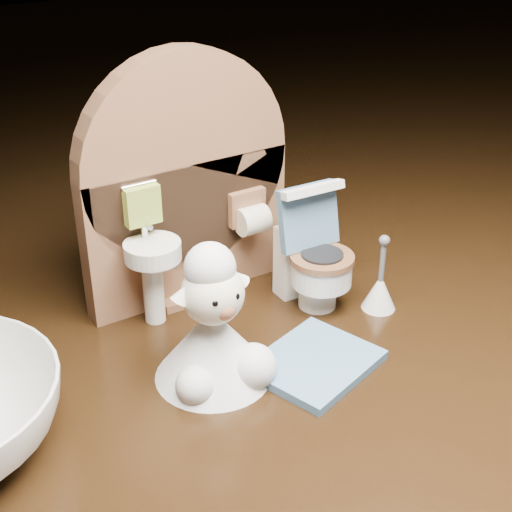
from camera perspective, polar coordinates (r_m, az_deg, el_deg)
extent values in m
cube|color=black|center=(0.43, -0.76, -12.22)|extent=(2.50, 2.50, 0.10)
cube|color=brown|center=(0.43, -5.49, 2.16)|extent=(0.13, 0.02, 0.09)
cylinder|color=brown|center=(0.41, -5.76, 7.54)|extent=(0.13, 0.02, 0.13)
cube|color=brown|center=(0.45, -5.25, -2.50)|extent=(0.05, 0.04, 0.01)
cylinder|color=white|center=(0.41, -8.22, -2.50)|extent=(0.01, 0.01, 0.04)
cylinder|color=white|center=(0.40, -8.28, 0.41)|extent=(0.03, 0.03, 0.01)
cylinder|color=silver|center=(0.40, -8.93, 2.18)|extent=(0.00, 0.00, 0.01)
cube|color=#95AE3E|center=(0.39, -9.08, 4.01)|extent=(0.02, 0.01, 0.02)
cube|color=brown|center=(0.43, -0.71, 3.89)|extent=(0.02, 0.01, 0.02)
cylinder|color=beige|center=(0.43, -0.28, 2.89)|extent=(0.02, 0.02, 0.02)
cylinder|color=white|center=(0.43, 4.95, -2.96)|extent=(0.02, 0.02, 0.02)
cylinder|color=white|center=(0.42, 5.26, -1.25)|extent=(0.04, 0.04, 0.02)
cylinder|color=brown|center=(0.42, 5.31, -0.18)|extent=(0.04, 0.04, 0.00)
cube|color=white|center=(0.44, 3.54, -0.21)|extent=(0.03, 0.02, 0.05)
cube|color=teal|center=(0.42, 4.21, 3.16)|extent=(0.04, 0.02, 0.04)
cube|color=white|center=(0.41, 4.59, 5.31)|extent=(0.04, 0.01, 0.01)
cylinder|color=#9CD234|center=(0.43, 4.60, 3.40)|extent=(0.01, 0.01, 0.01)
cube|color=teal|center=(0.38, 4.74, -8.50)|extent=(0.07, 0.07, 0.00)
cone|color=white|center=(0.43, 9.85, -2.82)|extent=(0.02, 0.02, 0.02)
cylinder|color=#59595B|center=(0.42, 10.08, -0.44)|extent=(0.00, 0.00, 0.03)
sphere|color=#59595B|center=(0.41, 10.24, 1.23)|extent=(0.01, 0.01, 0.01)
cone|color=silver|center=(0.37, -3.50, -6.94)|extent=(0.06, 0.06, 0.04)
sphere|color=silver|center=(0.37, -0.24, -8.85)|extent=(0.02, 0.02, 0.02)
sphere|color=silver|center=(0.36, -4.83, -10.27)|extent=(0.02, 0.02, 0.02)
sphere|color=white|center=(0.35, -3.49, -2.99)|extent=(0.03, 0.03, 0.03)
sphere|color=#AA6A44|center=(0.34, -2.58, -4.26)|extent=(0.01, 0.01, 0.01)
sphere|color=silver|center=(0.34, -3.71, -0.94)|extent=(0.03, 0.03, 0.03)
cone|color=white|center=(0.34, -5.78, -2.89)|extent=(0.01, 0.01, 0.01)
cone|color=white|center=(0.35, -1.62, -1.65)|extent=(0.01, 0.01, 0.01)
sphere|color=black|center=(0.33, -3.31, -3.76)|extent=(0.00, 0.00, 0.00)
sphere|color=black|center=(0.34, -1.64, -3.25)|extent=(0.00, 0.00, 0.00)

